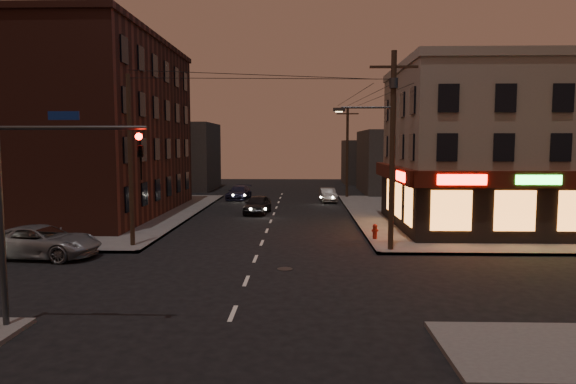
{
  "coord_description": "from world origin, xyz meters",
  "views": [
    {
      "loc": [
        2.27,
        -20.28,
        5.55
      ],
      "look_at": [
        1.57,
        4.56,
        3.2
      ],
      "focal_mm": 32.0,
      "sensor_mm": 36.0,
      "label": 1
    }
  ],
  "objects_px": {
    "sedan_near": "(258,204)",
    "fire_hydrant": "(375,231)",
    "sedan_mid": "(328,195)",
    "suv_cross": "(41,242)",
    "sedan_far": "(239,193)"
  },
  "relations": [
    {
      "from": "sedan_mid",
      "to": "suv_cross",
      "type": "bearing_deg",
      "value": -126.8
    },
    {
      "from": "sedan_near",
      "to": "fire_hydrant",
      "type": "relative_size",
      "value": 5.09
    },
    {
      "from": "suv_cross",
      "to": "sedan_near",
      "type": "relative_size",
      "value": 1.31
    },
    {
      "from": "sedan_near",
      "to": "sedan_far",
      "type": "height_order",
      "value": "sedan_near"
    },
    {
      "from": "sedan_near",
      "to": "sedan_mid",
      "type": "relative_size",
      "value": 1.09
    },
    {
      "from": "suv_cross",
      "to": "sedan_mid",
      "type": "distance_m",
      "value": 28.85
    },
    {
      "from": "suv_cross",
      "to": "fire_hydrant",
      "type": "distance_m",
      "value": 17.5
    },
    {
      "from": "sedan_near",
      "to": "sedan_mid",
      "type": "xyz_separation_m",
      "value": [
        5.98,
        8.51,
        -0.08
      ]
    },
    {
      "from": "suv_cross",
      "to": "fire_hydrant",
      "type": "height_order",
      "value": "suv_cross"
    },
    {
      "from": "fire_hydrant",
      "to": "sedan_near",
      "type": "bearing_deg",
      "value": 124.06
    },
    {
      "from": "sedan_near",
      "to": "sedan_mid",
      "type": "distance_m",
      "value": 10.4
    },
    {
      "from": "sedan_far",
      "to": "suv_cross",
      "type": "bearing_deg",
      "value": -96.6
    },
    {
      "from": "sedan_near",
      "to": "fire_hydrant",
      "type": "distance_m",
      "value": 13.74
    },
    {
      "from": "suv_cross",
      "to": "sedan_mid",
      "type": "height_order",
      "value": "suv_cross"
    },
    {
      "from": "sedan_mid",
      "to": "sedan_far",
      "type": "xyz_separation_m",
      "value": [
        -8.77,
        1.97,
        0.02
      ]
    }
  ]
}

